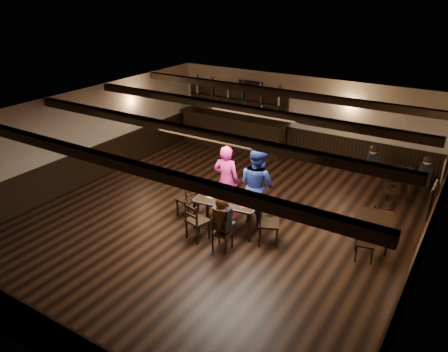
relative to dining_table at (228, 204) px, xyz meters
The scene contains 25 objects.
ground 0.76m from the dining_table, 158.80° to the left, with size 10.00×10.00×0.00m, color black.
room_shell 1.14m from the dining_table, 152.89° to the left, with size 9.02×10.02×2.71m.
dining_table is the anchor object (origin of this frame).
chair_near_left 0.89m from the dining_table, 114.01° to the right, with size 0.53×0.52×0.94m.
chair_near_right 0.96m from the dining_table, 66.97° to the right, with size 0.40×0.38×0.80m.
chair_end_left 1.08m from the dining_table, behind, with size 0.49×0.51×0.93m.
chair_end_right 1.03m from the dining_table, ahead, with size 0.59×0.60×0.99m.
chair_far_pushed 1.58m from the dining_table, 120.68° to the left, with size 0.48×0.47×0.82m.
woman_pink 0.82m from the dining_table, 124.18° to the left, with size 0.65×0.43×1.79m, color #FD1E8B.
man_blue 0.84m from the dining_table, 59.12° to the left, with size 0.94×0.73×1.93m, color navy.
seated_person 0.92m from the dining_table, 66.03° to the right, with size 0.36×0.53×0.87m.
cake 0.45m from the dining_table, behind, with size 0.28×0.28×0.09m.
plate_stack_a 0.19m from the dining_table, 149.70° to the right, with size 0.17×0.17×0.16m, color white.
plate_stack_b 0.27m from the dining_table, 31.52° to the left, with size 0.17×0.17×0.20m, color white.
tea_light 0.17m from the dining_table, 39.09° to the left, with size 0.05×0.05×0.06m.
salt_shaker 0.32m from the dining_table, ahead, with size 0.03×0.03×0.09m, color silver.
pepper_shaker 0.49m from the dining_table, ahead, with size 0.04×0.04×0.10m, color #A5A8AD.
drink_glass 0.38m from the dining_table, 31.62° to the left, with size 0.08×0.08×0.12m, color silver.
menu_red 0.51m from the dining_table, ahead, with size 0.28×0.20×0.00m, color maroon.
menu_blue 0.55m from the dining_table, 16.01° to the left, with size 0.29×0.20×0.00m, color #102051.
bar_counter 5.57m from the dining_table, 119.39° to the left, with size 4.02×0.70×2.20m.
back_table_a 3.27m from the dining_table, 18.79° to the left, with size 0.87×0.87×0.75m.
back_table_b 4.90m from the dining_table, 52.52° to the left, with size 0.89×0.89×0.75m.
bg_patron_left 4.58m from the dining_table, 60.90° to the left, with size 0.34×0.44×0.80m.
bg_patron_right 5.38m from the dining_table, 47.80° to the left, with size 0.34×0.44×0.80m.
Camera 1 is at (5.02, -7.77, 5.37)m, focal length 35.00 mm.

